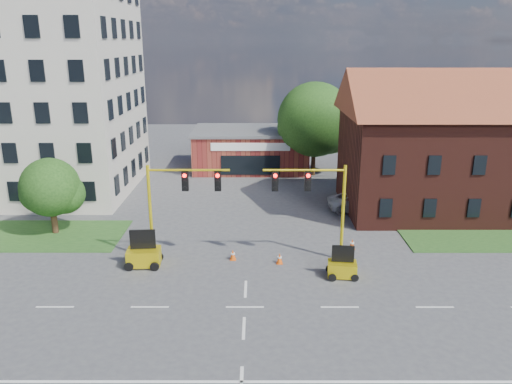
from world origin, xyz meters
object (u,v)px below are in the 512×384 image
at_px(pickup_white, 360,202).
at_px(trailer_east, 342,268).
at_px(signal_mast_west, 176,201).
at_px(trailer_west, 144,255).
at_px(signal_mast_east, 317,201).

bearing_deg(pickup_white, trailer_east, 159.74).
bearing_deg(trailer_east, pickup_white, 80.92).
relative_size(signal_mast_west, trailer_west, 2.71).
distance_m(signal_mast_west, trailer_east, 10.85).
distance_m(signal_mast_west, trailer_west, 3.90).
bearing_deg(signal_mast_west, pickup_white, 35.73).
xyz_separation_m(signal_mast_east, trailer_west, (-10.71, -0.97, -3.20)).
relative_size(trailer_east, pickup_white, 0.36).
xyz_separation_m(trailer_east, pickup_white, (3.47, 12.18, 0.13)).
bearing_deg(pickup_white, signal_mast_west, 121.35).
bearing_deg(trailer_east, signal_mast_east, 125.00).
relative_size(signal_mast_west, signal_mast_east, 1.00).
bearing_deg(trailer_west, trailer_east, -11.04).
relative_size(trailer_west, trailer_east, 1.20).
distance_m(signal_mast_west, signal_mast_east, 8.71).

